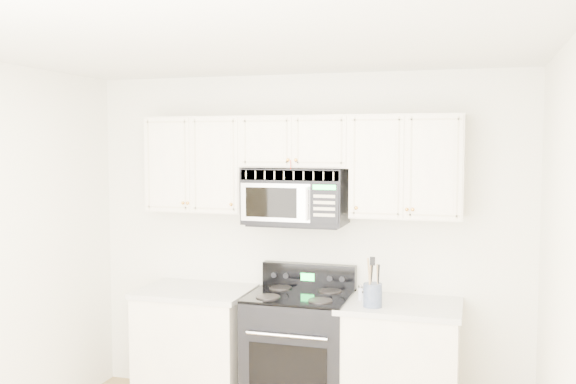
% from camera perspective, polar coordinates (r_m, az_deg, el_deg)
% --- Properties ---
extents(room, '(3.51, 3.51, 2.61)m').
position_cam_1_polar(room, '(3.47, -6.14, -8.38)').
color(room, '#A18356').
rests_on(room, ground).
extents(base_cabinet_left, '(0.86, 0.65, 0.92)m').
position_cam_1_polar(base_cabinet_left, '(5.28, -8.17, -13.74)').
color(base_cabinet_left, beige).
rests_on(base_cabinet_left, ground).
extents(base_cabinet_right, '(0.86, 0.65, 0.92)m').
position_cam_1_polar(base_cabinet_right, '(4.87, 9.89, -15.34)').
color(base_cabinet_right, beige).
rests_on(base_cabinet_right, ground).
extents(range, '(0.75, 0.68, 1.12)m').
position_cam_1_polar(range, '(4.98, 1.05, -14.12)').
color(range, black).
rests_on(range, ground).
extents(upper_cabinets, '(2.44, 0.37, 0.75)m').
position_cam_1_polar(upper_cabinets, '(4.88, 0.94, 2.84)').
color(upper_cabinets, beige).
rests_on(upper_cabinets, ground).
extents(microwave, '(0.77, 0.43, 0.42)m').
position_cam_1_polar(microwave, '(4.87, 0.69, -0.36)').
color(microwave, black).
rests_on(microwave, ground).
extents(utensil_crock, '(0.13, 0.13, 0.35)m').
position_cam_1_polar(utensil_crock, '(4.58, 7.54, -8.98)').
color(utensil_crock, slate).
rests_on(utensil_crock, base_cabinet_right).
extents(shaker_salt, '(0.04, 0.04, 0.10)m').
position_cam_1_polar(shaker_salt, '(4.63, 6.85, -9.31)').
color(shaker_salt, '#AAACC0').
rests_on(shaker_salt, base_cabinet_right).
extents(shaker_pepper, '(0.05, 0.05, 0.11)m').
position_cam_1_polar(shaker_pepper, '(4.76, 6.52, -8.87)').
color(shaker_pepper, '#AAACC0').
rests_on(shaker_pepper, base_cabinet_right).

